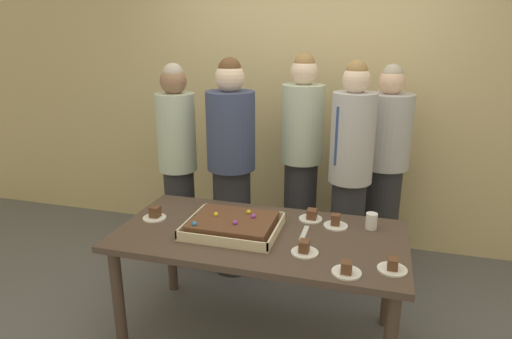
{
  "coord_description": "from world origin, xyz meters",
  "views": [
    {
      "loc": [
        0.64,
        -2.31,
        1.89
      ],
      "look_at": [
        -0.07,
        0.15,
        1.09
      ],
      "focal_mm": 30.77,
      "sensor_mm": 36.0,
      "label": 1
    }
  ],
  "objects_px": {
    "party_table": "(259,246)",
    "plated_slice_near_left": "(304,249)",
    "plated_slice_near_right": "(347,270)",
    "plated_slice_far_right": "(336,223)",
    "sheet_cake": "(233,225)",
    "person_serving_front": "(350,175)",
    "plated_slice_center_front": "(311,216)",
    "plated_slice_far_left": "(155,215)",
    "person_far_right_suit": "(384,168)",
    "person_striped_tie_right": "(301,159)",
    "person_green_shirt_behind": "(231,167)",
    "cake_server_utensil": "(304,233)",
    "plated_slice_center_back": "(392,267)",
    "drink_cup_nearest": "(371,221)",
    "person_back_corner": "(178,163)"
  },
  "relations": [
    {
      "from": "party_table",
      "to": "plated_slice_near_left",
      "type": "distance_m",
      "value": 0.37
    },
    {
      "from": "plated_slice_near_right",
      "to": "plated_slice_far_right",
      "type": "xyz_separation_m",
      "value": [
        -0.11,
        0.55,
        0.0
      ]
    },
    {
      "from": "sheet_cake",
      "to": "person_serving_front",
      "type": "xyz_separation_m",
      "value": [
        0.63,
        0.81,
        0.12
      ]
    },
    {
      "from": "plated_slice_far_right",
      "to": "plated_slice_center_front",
      "type": "height_order",
      "value": "plated_slice_far_right"
    },
    {
      "from": "plated_slice_far_left",
      "to": "person_far_right_suit",
      "type": "distance_m",
      "value": 1.82
    },
    {
      "from": "plated_slice_far_left",
      "to": "person_striped_tie_right",
      "type": "relative_size",
      "value": 0.09
    },
    {
      "from": "plated_slice_near_right",
      "to": "person_green_shirt_behind",
      "type": "height_order",
      "value": "person_green_shirt_behind"
    },
    {
      "from": "cake_server_utensil",
      "to": "sheet_cake",
      "type": "bearing_deg",
      "value": -169.63
    },
    {
      "from": "plated_slice_near_left",
      "to": "plated_slice_near_right",
      "type": "height_order",
      "value": "plated_slice_near_left"
    },
    {
      "from": "party_table",
      "to": "person_far_right_suit",
      "type": "bearing_deg",
      "value": 58.82
    },
    {
      "from": "party_table",
      "to": "plated_slice_near_right",
      "type": "bearing_deg",
      "value": -31.28
    },
    {
      "from": "sheet_cake",
      "to": "person_striped_tie_right",
      "type": "bearing_deg",
      "value": 78.64
    },
    {
      "from": "plated_slice_near_left",
      "to": "cake_server_utensil",
      "type": "distance_m",
      "value": 0.24
    },
    {
      "from": "party_table",
      "to": "plated_slice_far_left",
      "type": "distance_m",
      "value": 0.72
    },
    {
      "from": "sheet_cake",
      "to": "plated_slice_center_front",
      "type": "distance_m",
      "value": 0.52
    },
    {
      "from": "party_table",
      "to": "cake_server_utensil",
      "type": "height_order",
      "value": "cake_server_utensil"
    },
    {
      "from": "sheet_cake",
      "to": "person_serving_front",
      "type": "distance_m",
      "value": 1.03
    },
    {
      "from": "plated_slice_far_right",
      "to": "person_far_right_suit",
      "type": "bearing_deg",
      "value": 73.74
    },
    {
      "from": "party_table",
      "to": "plated_slice_center_back",
      "type": "xyz_separation_m",
      "value": [
        0.76,
        -0.23,
        0.11
      ]
    },
    {
      "from": "sheet_cake",
      "to": "party_table",
      "type": "bearing_deg",
      "value": 4.43
    },
    {
      "from": "party_table",
      "to": "person_striped_tie_right",
      "type": "distance_m",
      "value": 1.1
    },
    {
      "from": "plated_slice_center_back",
      "to": "person_green_shirt_behind",
      "type": "distance_m",
      "value": 1.57
    },
    {
      "from": "person_green_shirt_behind",
      "to": "person_striped_tie_right",
      "type": "height_order",
      "value": "person_striped_tie_right"
    },
    {
      "from": "sheet_cake",
      "to": "cake_server_utensil",
      "type": "height_order",
      "value": "sheet_cake"
    },
    {
      "from": "person_striped_tie_right",
      "to": "drink_cup_nearest",
      "type": "bearing_deg",
      "value": 47.05
    },
    {
      "from": "drink_cup_nearest",
      "to": "plated_slice_center_front",
      "type": "bearing_deg",
      "value": 175.36
    },
    {
      "from": "plated_slice_near_right",
      "to": "person_green_shirt_behind",
      "type": "relative_size",
      "value": 0.09
    },
    {
      "from": "party_table",
      "to": "cake_server_utensil",
      "type": "xyz_separation_m",
      "value": [
        0.26,
        0.06,
        0.09
      ]
    },
    {
      "from": "plated_slice_far_left",
      "to": "plated_slice_center_back",
      "type": "bearing_deg",
      "value": -9.73
    },
    {
      "from": "plated_slice_near_left",
      "to": "cake_server_utensil",
      "type": "height_order",
      "value": "plated_slice_near_left"
    },
    {
      "from": "sheet_cake",
      "to": "person_far_right_suit",
      "type": "distance_m",
      "value": 1.46
    },
    {
      "from": "party_table",
      "to": "plated_slice_far_right",
      "type": "height_order",
      "value": "plated_slice_far_right"
    },
    {
      "from": "person_striped_tie_right",
      "to": "person_far_right_suit",
      "type": "xyz_separation_m",
      "value": [
        0.65,
        0.1,
        -0.05
      ]
    },
    {
      "from": "plated_slice_far_right",
      "to": "plated_slice_center_front",
      "type": "bearing_deg",
      "value": 159.95
    },
    {
      "from": "plated_slice_near_left",
      "to": "person_serving_front",
      "type": "relative_size",
      "value": 0.09
    },
    {
      "from": "party_table",
      "to": "person_serving_front",
      "type": "bearing_deg",
      "value": 59.74
    },
    {
      "from": "plated_slice_near_right",
      "to": "person_far_right_suit",
      "type": "distance_m",
      "value": 1.51
    },
    {
      "from": "plated_slice_near_left",
      "to": "person_far_right_suit",
      "type": "relative_size",
      "value": 0.09
    },
    {
      "from": "plated_slice_near_right",
      "to": "person_serving_front",
      "type": "distance_m",
      "value": 1.14
    },
    {
      "from": "person_serving_front",
      "to": "plated_slice_far_right",
      "type": "bearing_deg",
      "value": 34.36
    },
    {
      "from": "plated_slice_far_left",
      "to": "person_green_shirt_behind",
      "type": "xyz_separation_m",
      "value": [
        0.27,
        0.74,
        0.13
      ]
    },
    {
      "from": "plated_slice_far_left",
      "to": "person_green_shirt_behind",
      "type": "height_order",
      "value": "person_green_shirt_behind"
    },
    {
      "from": "plated_slice_center_front",
      "to": "plated_slice_far_left",
      "type": "bearing_deg",
      "value": -165.24
    },
    {
      "from": "plated_slice_near_right",
      "to": "person_striped_tie_right",
      "type": "distance_m",
      "value": 1.49
    },
    {
      "from": "plated_slice_center_front",
      "to": "person_far_right_suit",
      "type": "bearing_deg",
      "value": 63.72
    },
    {
      "from": "party_table",
      "to": "drink_cup_nearest",
      "type": "height_order",
      "value": "drink_cup_nearest"
    },
    {
      "from": "plated_slice_far_left",
      "to": "person_green_shirt_behind",
      "type": "distance_m",
      "value": 0.8
    },
    {
      "from": "sheet_cake",
      "to": "cake_server_utensil",
      "type": "xyz_separation_m",
      "value": [
        0.42,
        0.08,
        -0.03
      ]
    },
    {
      "from": "person_serving_front",
      "to": "person_striped_tie_right",
      "type": "xyz_separation_m",
      "value": [
        -0.41,
        0.27,
        0.01
      ]
    },
    {
      "from": "plated_slice_center_front",
      "to": "person_back_corner",
      "type": "height_order",
      "value": "person_back_corner"
    }
  ]
}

